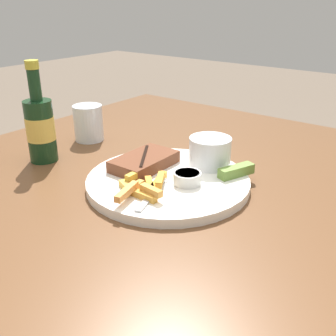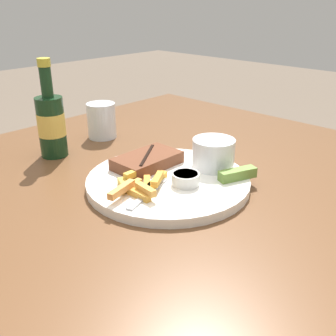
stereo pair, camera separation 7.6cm
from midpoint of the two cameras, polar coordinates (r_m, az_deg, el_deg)
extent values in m
cube|color=brown|center=(0.79, 2.78, -3.93)|extent=(1.16, 1.10, 0.04)
cylinder|color=brown|center=(1.60, 1.54, -4.40)|extent=(0.06, 0.06, 0.74)
cylinder|color=white|center=(0.78, 2.82, -2.16)|extent=(0.32, 0.32, 0.01)
cylinder|color=white|center=(0.77, 2.83, -1.56)|extent=(0.32, 0.32, 0.00)
cube|color=brown|center=(0.82, -0.37, 1.02)|extent=(0.14, 0.08, 0.02)
cube|color=black|center=(0.81, -0.37, 1.89)|extent=(0.10, 0.07, 0.00)
cube|color=gold|center=(0.72, -2.49, -2.75)|extent=(0.06, 0.02, 0.01)
cube|color=gold|center=(0.72, 1.48, -1.70)|extent=(0.05, 0.04, 0.01)
cube|color=gold|center=(0.74, 1.22, -2.03)|extent=(0.08, 0.04, 0.01)
cube|color=gold|center=(0.69, -0.08, -3.20)|extent=(0.02, 0.05, 0.01)
cube|color=orange|center=(0.73, -0.01, -2.40)|extent=(0.05, 0.05, 0.01)
cube|color=gold|center=(0.73, -3.47, -2.54)|extent=(0.03, 0.05, 0.01)
cube|color=gold|center=(0.69, -1.34, -3.86)|extent=(0.01, 0.06, 0.01)
cube|color=#E99548|center=(0.69, -3.60, -3.19)|extent=(0.07, 0.03, 0.01)
cube|color=gold|center=(0.75, -2.02, -0.84)|extent=(0.05, 0.01, 0.01)
cylinder|color=white|center=(0.82, 9.28, 2.05)|extent=(0.09, 0.09, 0.06)
cylinder|color=beige|center=(0.81, 9.39, 3.65)|extent=(0.08, 0.08, 0.01)
cylinder|color=silver|center=(0.74, 5.40, -1.71)|extent=(0.05, 0.05, 0.02)
cylinder|color=black|center=(0.73, 5.42, -1.12)|extent=(0.05, 0.05, 0.01)
cube|color=olive|center=(0.78, 12.84, -0.93)|extent=(0.08, 0.05, 0.02)
cube|color=#B7B7BC|center=(0.69, -0.40, -4.32)|extent=(0.10, 0.04, 0.00)
cube|color=#B7B7BC|center=(0.74, 2.28, -2.19)|extent=(0.03, 0.01, 0.00)
cube|color=#B7B7BC|center=(0.75, 1.96, -2.12)|extent=(0.03, 0.01, 0.00)
cube|color=#B7B7BC|center=(0.75, 1.65, -2.05)|extent=(0.03, 0.01, 0.00)
cylinder|color=#143319|center=(0.93, -14.29, 5.74)|extent=(0.06, 0.06, 0.14)
cylinder|color=gold|center=(0.93, -14.34, 6.14)|extent=(0.06, 0.06, 0.05)
cylinder|color=#143319|center=(0.91, -14.95, 11.92)|extent=(0.03, 0.03, 0.07)
cylinder|color=gold|center=(0.90, -15.24, 14.56)|extent=(0.03, 0.03, 0.02)
cylinder|color=silver|center=(1.04, -7.55, 6.81)|extent=(0.07, 0.07, 0.09)
camera|label=1|loc=(0.04, -87.14, 1.26)|focal=42.00mm
camera|label=2|loc=(0.04, 92.86, -1.26)|focal=42.00mm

